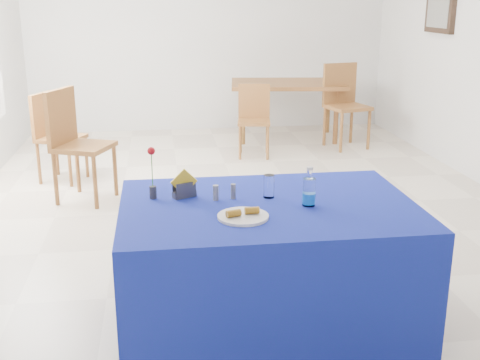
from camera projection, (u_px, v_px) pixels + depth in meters
name	position (u px, v px, depth m)	size (l,w,h in m)	color
floor	(244.00, 209.00, 5.44)	(7.00, 7.00, 0.00)	beige
room_shell	(245.00, 8.00, 4.93)	(7.00, 7.00, 7.00)	silver
picture_frame	(441.00, 9.00, 6.78)	(0.06, 0.64, 0.52)	black
picture_art	(438.00, 9.00, 6.78)	(0.02, 0.52, 0.40)	#998C66
plate	(243.00, 216.00, 3.05)	(0.26, 0.26, 0.01)	silver
drinking_glass	(269.00, 186.00, 3.34)	(0.06, 0.06, 0.13)	white
salt_shaker	(216.00, 193.00, 3.30)	(0.03, 0.03, 0.09)	slate
pepper_shaker	(233.00, 191.00, 3.33)	(0.03, 0.03, 0.09)	slate
blue_table	(267.00, 267.00, 3.37)	(1.60, 1.10, 0.76)	navy
water_bottle	(309.00, 193.00, 3.21)	(0.07, 0.07, 0.21)	white
napkin_holder	(184.00, 189.00, 3.35)	(0.15, 0.10, 0.16)	#3D3D42
rose_vase	(152.00, 175.00, 3.31)	(0.04, 0.04, 0.29)	#28282D
oak_table	(288.00, 88.00, 7.96)	(1.59, 1.14, 0.76)	brown
chair_bg_left	(254.00, 115.00, 7.16)	(0.43, 0.43, 0.85)	brown
chair_bg_right	(344.00, 99.00, 7.56)	(0.57, 0.57, 1.04)	brown
chair_win_a	(74.00, 137.00, 5.52)	(0.61, 0.61, 1.04)	brown
chair_win_b	(53.00, 131.00, 6.14)	(0.53, 0.53, 0.91)	brown
banana_pieces	(243.00, 212.00, 3.04)	(0.18, 0.08, 0.04)	gold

